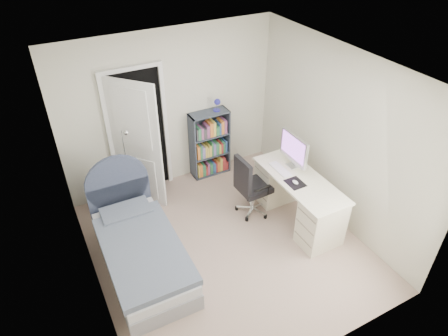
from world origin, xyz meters
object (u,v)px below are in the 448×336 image
bed (140,248)px  floor_lamp (130,175)px  nightstand (110,185)px  office_chair (249,184)px  bookcase (210,146)px  desk (297,197)px

bed → floor_lamp: bearing=77.1°
nightstand → floor_lamp: size_ratio=0.41×
office_chair → nightstand: bearing=146.0°
bed → bookcase: bookcase is taller
nightstand → desk: (2.29, -1.61, 0.06)m
desk → bed: bearing=174.2°
office_chair → desk: bearing=-38.7°
floor_lamp → bed: bearing=-102.9°
bed → nightstand: (-0.01, 1.38, 0.09)m
floor_lamp → desk: size_ratio=0.86×
floor_lamp → nightstand: bearing=151.6°
desk → office_chair: (-0.54, 0.44, 0.13)m
office_chair → floor_lamp: bearing=144.9°
bookcase → bed: bearing=-140.1°
nightstand → floor_lamp: (0.29, -0.16, 0.18)m
floor_lamp → desk: floor_lamp is taller
nightstand → office_chair: size_ratio=0.55×
nightstand → office_chair: office_chair is taller
floor_lamp → bookcase: 1.43m
nightstand → office_chair: 2.11m
bed → office_chair: 1.77m
nightstand → bookcase: 1.72m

